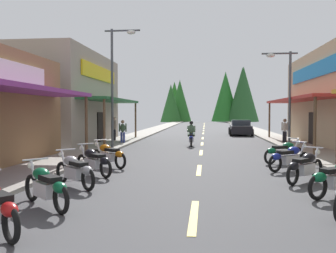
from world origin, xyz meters
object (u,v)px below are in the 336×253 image
streetlamp_right (284,85)px  motorcycle_parked_left_2 (75,170)px  motorcycle_parked_right_5 (284,152)px  motorcycle_parked_left_4 (109,154)px  pedestrian_browsing (285,129)px  motorcycle_parked_right_3 (305,166)px  parked_car_curbside (240,128)px  motorcycle_parked_left_1 (46,186)px  motorcycle_parked_left_3 (94,161)px  pedestrian_strolling (114,127)px  pedestrian_waiting (123,130)px  motorcycle_parked_right_4 (289,157)px  rider_cruising_lead (191,135)px  streetlamp_left (117,72)px

streetlamp_right → motorcycle_parked_left_2: 14.32m
motorcycle_parked_right_5 → motorcycle_parked_left_4: (-6.89, -1.72, 0.00)m
pedestrian_browsing → streetlamp_right: bearing=44.5°
motorcycle_parked_right_3 → parked_car_curbside: parked_car_curbside is taller
motorcycle_parked_left_1 → motorcycle_parked_left_4: 5.81m
motorcycle_parked_left_3 → pedestrian_strolling: bearing=-37.1°
motorcycle_parked_left_1 → motorcycle_parked_right_3: bearing=-110.3°
motorcycle_parked_right_5 → pedestrian_waiting: 11.56m
motorcycle_parked_left_1 → streetlamp_right: bearing=-79.5°
streetlamp_right → motorcycle_parked_right_3: streetlamp_right is taller
pedestrian_browsing → parked_car_curbside: bearing=-109.6°
pedestrian_strolling → parked_car_curbside: 12.86m
pedestrian_strolling → motorcycle_parked_right_4: bearing=-48.6°
motorcycle_parked_right_5 → pedestrian_browsing: 9.41m
motorcycle_parked_left_1 → pedestrian_waiting: 15.39m
pedestrian_strolling → parked_car_curbside: size_ratio=0.41×
streetlamp_right → motorcycle_parked_right_3: bearing=-98.5°
motorcycle_parked_left_4 → pedestrian_waiting: (-1.69, 9.47, 0.43)m
streetlamp_right → motorcycle_parked_left_2: bearing=-125.5°
motorcycle_parked_left_3 → motorcycle_parked_right_4: bearing=-124.9°
motorcycle_parked_right_5 → rider_cruising_lead: rider_cruising_lead is taller
motorcycle_parked_left_3 → pedestrian_browsing: size_ratio=1.00×
motorcycle_parked_right_4 → motorcycle_parked_left_3: (-6.69, -1.65, 0.00)m
motorcycle_parked_right_4 → pedestrian_waiting: bearing=94.1°
motorcycle_parked_left_2 → pedestrian_browsing: size_ratio=1.00×
motorcycle_parked_left_2 → parked_car_curbside: (6.82, 23.42, 0.20)m
streetlamp_right → motorcycle_parked_left_4: (-8.15, -7.72, -3.18)m
motorcycle_parked_right_4 → motorcycle_parked_right_5: same height
pedestrian_waiting → motorcycle_parked_left_1: bearing=-158.2°
motorcycle_parked_left_3 → rider_cruising_lead: rider_cruising_lead is taller
motorcycle_parked_left_4 → motorcycle_parked_right_5: bearing=-127.5°
motorcycle_parked_left_3 → motorcycle_parked_left_1: bearing=134.2°
rider_cruising_lead → pedestrian_browsing: bearing=-74.4°
motorcycle_parked_left_4 → rider_cruising_lead: 9.43m
streetlamp_right → motorcycle_parked_left_3: size_ratio=3.32×
parked_car_curbside → motorcycle_parked_left_1: bearing=167.1°
parked_car_curbside → motorcycle_parked_right_3: bearing=-178.8°
motorcycle_parked_right_3 → rider_cruising_lead: (-3.86, 11.27, 0.17)m
rider_cruising_lead → motorcycle_parked_left_3: bearing=163.8°
motorcycle_parked_right_5 → pedestrian_waiting: (-8.58, 7.74, 0.43)m
streetlamp_left → motorcycle_parked_right_3: streetlamp_left is taller
motorcycle_parked_right_5 → motorcycle_parked_left_1: bearing=-164.3°
parked_car_curbside → rider_cruising_lead: bearing=161.1°
streetlamp_left → pedestrian_waiting: streetlamp_left is taller
streetlamp_left → motorcycle_parked_right_4: bearing=-39.3°
pedestrian_waiting → pedestrian_strolling: 1.97m
motorcycle_parked_right_3 → parked_car_curbside: bearing=41.3°
motorcycle_parked_left_2 → parked_car_curbside: parked_car_curbside is taller
pedestrian_browsing → pedestrian_waiting: size_ratio=1.05×
motorcycle_parked_left_1 → motorcycle_parked_right_5: bearing=-90.6°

